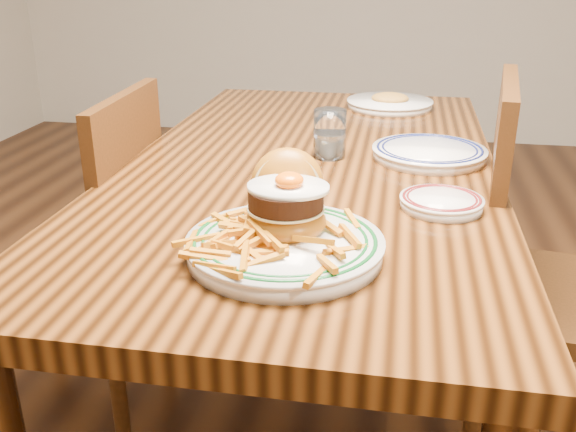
% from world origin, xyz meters
% --- Properties ---
extents(floor, '(6.00, 6.00, 0.00)m').
position_xyz_m(floor, '(0.00, 0.00, 0.00)').
color(floor, black).
rests_on(floor, ground).
extents(table, '(0.85, 1.60, 0.75)m').
position_xyz_m(table, '(0.00, 0.00, 0.66)').
color(table, black).
rests_on(table, floor).
extents(chair_left, '(0.44, 0.44, 0.90)m').
position_xyz_m(chair_left, '(-0.55, -0.05, 0.48)').
color(chair_left, '#42220D').
rests_on(chair_left, floor).
extents(chair_right, '(0.50, 0.50, 0.95)m').
position_xyz_m(chair_right, '(0.55, -0.02, 0.51)').
color(chair_right, '#42220D').
rests_on(chair_right, floor).
extents(main_plate, '(0.32, 0.34, 0.15)m').
position_xyz_m(main_plate, '(0.03, -0.49, 0.79)').
color(main_plate, white).
rests_on(main_plate, table).
extents(side_plate, '(0.16, 0.16, 0.02)m').
position_xyz_m(side_plate, '(0.29, -0.25, 0.76)').
color(side_plate, white).
rests_on(side_plate, table).
extents(rear_plate, '(0.27, 0.27, 0.03)m').
position_xyz_m(rear_plate, '(0.27, 0.07, 0.77)').
color(rear_plate, white).
rests_on(rear_plate, table).
extents(water_glass, '(0.08, 0.08, 0.11)m').
position_xyz_m(water_glass, '(0.04, 0.04, 0.80)').
color(water_glass, white).
rests_on(water_glass, table).
extents(far_plate, '(0.27, 0.27, 0.05)m').
position_xyz_m(far_plate, '(0.16, 0.60, 0.77)').
color(far_plate, white).
rests_on(far_plate, table).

